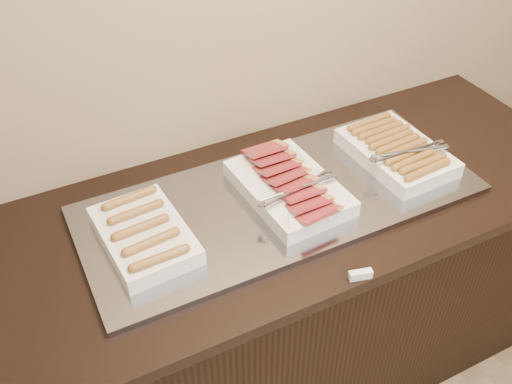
# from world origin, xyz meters

# --- Properties ---
(counter) EXTENTS (2.06, 0.76, 0.90)m
(counter) POSITION_xyz_m (0.00, 2.13, 0.45)
(counter) COLOR black
(counter) RESTS_ON ground
(warming_tray) EXTENTS (1.20, 0.50, 0.02)m
(warming_tray) POSITION_xyz_m (0.00, 2.13, 0.91)
(warming_tray) COLOR gray
(warming_tray) RESTS_ON counter
(dish_left) EXTENTS (0.23, 0.33, 0.07)m
(dish_left) POSITION_xyz_m (-0.42, 2.13, 0.95)
(dish_left) COLOR white
(dish_left) RESTS_ON warming_tray
(dish_center) EXTENTS (0.28, 0.40, 0.09)m
(dish_center) POSITION_xyz_m (0.03, 2.13, 0.95)
(dish_center) COLOR white
(dish_center) RESTS_ON warming_tray
(dish_right) EXTENTS (0.27, 0.37, 0.08)m
(dish_right) POSITION_xyz_m (0.42, 2.13, 0.95)
(dish_right) COLOR white
(dish_right) RESTS_ON warming_tray
(label_holder) EXTENTS (0.06, 0.03, 0.02)m
(label_holder) POSITION_xyz_m (0.04, 1.77, 0.91)
(label_holder) COLOR white
(label_holder) RESTS_ON counter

